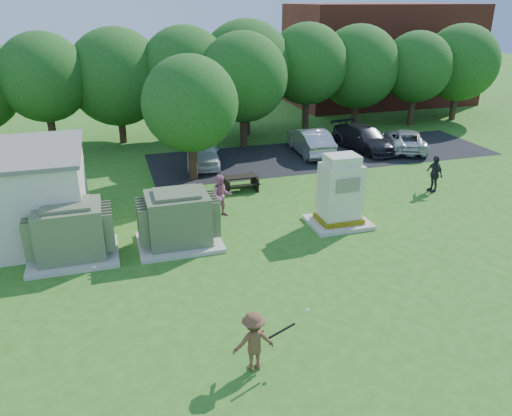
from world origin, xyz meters
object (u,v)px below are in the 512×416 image
object	(u,v)px
person_walking_right	(434,174)
car_silver_b	(405,140)
car_dark	(365,138)
generator_cabinet	(340,195)
person_at_picnic	(222,196)
transformer_left	(71,233)
car_silver_a	(310,141)
transformer_right	(178,220)
batter	(254,341)
picnic_table	(241,181)
car_white	(202,151)

from	to	relation	value
person_walking_right	car_silver_b	size ratio (longest dim) A/B	0.39
car_dark	person_walking_right	bearing A→B (deg)	-102.04
generator_cabinet	person_at_picnic	xyz separation A→B (m)	(-4.27, 2.17, -0.37)
transformer_left	car_silver_a	size ratio (longest dim) A/B	0.66
transformer_right	batter	world-z (taller)	transformer_right
picnic_table	car_silver_a	bearing A→B (deg)	40.29
generator_cabinet	person_at_picnic	world-z (taller)	generator_cabinet
car_white	car_silver_a	size ratio (longest dim) A/B	0.94
transformer_right	car_white	xyz separation A→B (m)	(2.71, 9.26, -0.24)
picnic_table	batter	size ratio (longest dim) A/B	1.01
generator_cabinet	person_at_picnic	distance (m)	4.81
transformer_right	person_at_picnic	bearing A→B (deg)	44.66
transformer_left	car_white	distance (m)	11.27
transformer_left	person_at_picnic	bearing A→B (deg)	19.68
batter	car_white	size ratio (longest dim) A/B	0.37
picnic_table	transformer_left	bearing A→B (deg)	-146.78
picnic_table	car_silver_a	xyz separation A→B (m)	(5.43, 4.60, 0.33)
car_dark	car_white	bearing A→B (deg)	169.94
transformer_left	person_at_picnic	distance (m)	6.16
car_white	car_silver_b	bearing A→B (deg)	5.49
transformer_left	car_silver_a	bearing A→B (deg)	36.38
person_walking_right	person_at_picnic	bearing A→B (deg)	-93.40
generator_cabinet	car_dark	size ratio (longest dim) A/B	0.60
generator_cabinet	car_white	distance (m)	10.06
transformer_left	car_silver_b	size ratio (longest dim) A/B	0.68
transformer_right	person_walking_right	world-z (taller)	transformer_right
car_silver_a	transformer_right	bearing A→B (deg)	49.11
transformer_right	generator_cabinet	size ratio (longest dim) A/B	1.04
picnic_table	batter	world-z (taller)	batter
picnic_table	person_walking_right	world-z (taller)	person_walking_right
person_at_picnic	car_silver_a	distance (m)	10.13
transformer_left	batter	distance (m)	8.47
batter	generator_cabinet	bearing A→B (deg)	-128.32
generator_cabinet	car_silver_b	size ratio (longest dim) A/B	0.65
car_white	car_dark	world-z (taller)	car_white
picnic_table	car_dark	size ratio (longest dim) A/B	0.33
car_silver_b	person_walking_right	bearing A→B (deg)	92.04
batter	car_silver_a	distance (m)	18.64
transformer_left	picnic_table	world-z (taller)	transformer_left
batter	car_silver_a	world-z (taller)	batter
generator_cabinet	batter	xyz separation A→B (m)	(-5.67, -7.14, -0.47)
car_dark	batter	bearing A→B (deg)	-135.59
transformer_left	picnic_table	bearing A→B (deg)	33.22
car_silver_b	generator_cabinet	bearing A→B (deg)	69.23
transformer_right	person_walking_right	bearing A→B (deg)	9.48
batter	car_silver_b	world-z (taller)	batter
car_dark	transformer_right	bearing A→B (deg)	-153.50
person_walking_right	car_dark	world-z (taller)	person_walking_right
picnic_table	person_walking_right	xyz separation A→B (m)	(8.61, -2.77, 0.43)
transformer_left	person_at_picnic	size ratio (longest dim) A/B	1.69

